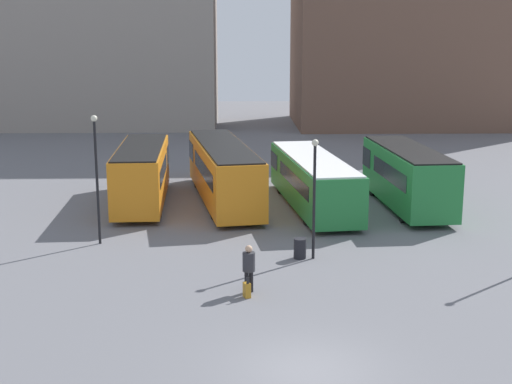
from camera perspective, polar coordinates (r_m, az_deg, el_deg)
The scene contains 10 objects.
ground_plane at distance 20.46m, azimuth 4.19°, elevation -14.05°, with size 160.00×160.00×0.00m, color slate.
bus_0 at distance 39.23m, azimuth -9.11°, elevation 1.54°, with size 2.88×9.80×3.22m.
bus_1 at distance 39.53m, azimuth -2.65°, elevation 1.78°, with size 4.52×12.74×3.21m.
bus_2 at distance 38.24m, azimuth 4.56°, elevation 1.01°, with size 3.99×11.71×2.75m.
bus_3 at distance 38.84m, azimuth 11.97°, elevation 1.32°, with size 3.14×9.70×3.23m.
traveler at distance 25.68m, azimuth -0.58°, elevation -5.82°, with size 0.58×0.58×1.77m.
suitcase at distance 25.46m, azimuth -0.73°, elevation -7.83°, with size 0.30×0.36×0.78m.
lamp_post_0 at distance 29.07m, azimuth 4.69°, elevation 0.29°, with size 0.28×0.28×5.00m.
lamp_post_1 at distance 31.77m, azimuth -12.64°, elevation 1.78°, with size 0.28×0.28×5.73m.
trash_bin at distance 29.71m, azimuth 3.53°, elevation -4.53°, with size 0.52×0.52×0.85m.
Camera 1 is at (-1.94, -18.19, 9.17)m, focal length 50.00 mm.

